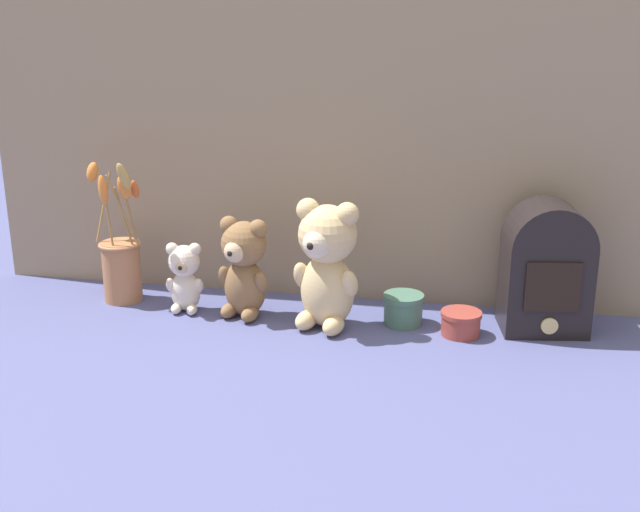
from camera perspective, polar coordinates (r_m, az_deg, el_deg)
ground_plane at (r=1.61m, az=-0.14°, el=-4.86°), size 4.00×4.00×0.00m
backdrop_wall at (r=1.67m, az=0.97°, el=7.79°), size 1.52×0.02×0.66m
teddy_bear_large at (r=1.55m, az=0.47°, el=-0.46°), size 0.14×0.13×0.26m
teddy_bear_medium at (r=1.62m, az=-5.45°, el=-0.69°), size 0.12×0.10×0.21m
teddy_bear_small at (r=1.67m, az=-9.61°, el=-1.40°), size 0.08×0.07×0.15m
flower_vase at (r=1.75m, az=-13.97°, el=-0.27°), size 0.15×0.12×0.32m
vintage_radio at (r=1.60m, az=15.80°, el=-0.72°), size 0.18×0.14×0.26m
decorative_tin_tall at (r=1.57m, az=9.98°, el=-4.73°), size 0.08×0.08×0.05m
decorative_tin_short at (r=1.61m, az=5.94°, el=-3.77°), size 0.08×0.08×0.06m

